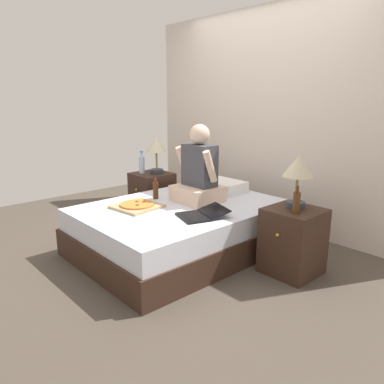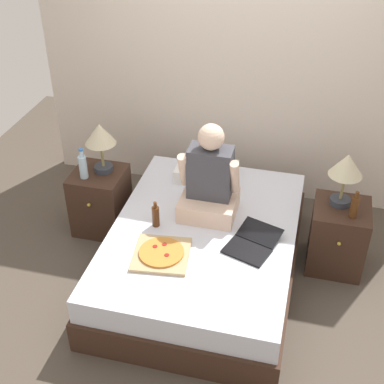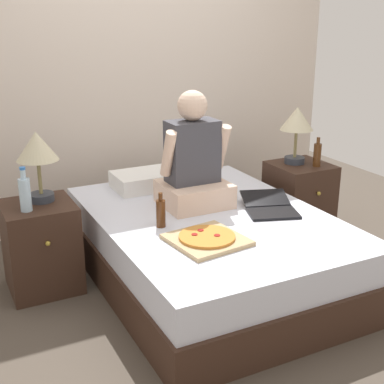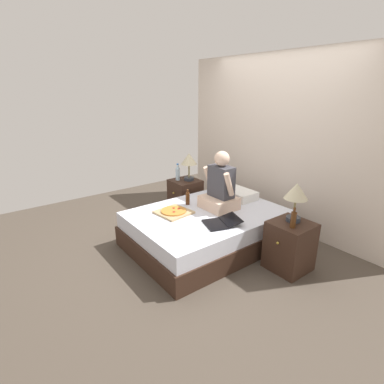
{
  "view_description": "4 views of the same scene",
  "coord_description": "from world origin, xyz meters",
  "px_view_note": "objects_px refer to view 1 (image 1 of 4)",
  "views": [
    {
      "loc": [
        2.7,
        -2.3,
        1.51
      ],
      "look_at": [
        0.14,
        0.01,
        0.63
      ],
      "focal_mm": 35.0,
      "sensor_mm": 36.0,
      "label": 1
    },
    {
      "loc": [
        0.7,
        -3.16,
        3.06
      ],
      "look_at": [
        -0.1,
        0.03,
        0.78
      ],
      "focal_mm": 50.0,
      "sensor_mm": 36.0,
      "label": 2
    },
    {
      "loc": [
        -1.58,
        -2.86,
        1.73
      ],
      "look_at": [
        -0.13,
        0.02,
        0.64
      ],
      "focal_mm": 50.0,
      "sensor_mm": 36.0,
      "label": 3
    },
    {
      "loc": [
        2.79,
        -2.35,
        2.01
      ],
      "look_at": [
        -0.07,
        -0.2,
        0.77
      ],
      "focal_mm": 28.0,
      "sensor_mm": 36.0,
      "label": 4
    }
  ],
  "objects_px": {
    "beer_bottle_on_bed": "(156,190)",
    "pizza_box": "(137,206)",
    "bed": "(182,228)",
    "laptop": "(200,215)",
    "water_bottle": "(142,164)",
    "beer_bottle": "(296,202)",
    "lamp_on_right_nightstand": "(298,170)",
    "nightstand_left": "(152,196)",
    "person_seated": "(198,174)",
    "lamp_on_left_nightstand": "(156,147)",
    "nightstand_right": "(293,241)"
  },
  "relations": [
    {
      "from": "lamp_on_left_nightstand",
      "to": "person_seated",
      "type": "relative_size",
      "value": 0.58
    },
    {
      "from": "lamp_on_right_nightstand",
      "to": "pizza_box",
      "type": "relative_size",
      "value": 1.01
    },
    {
      "from": "beer_bottle_on_bed",
      "to": "nightstand_right",
      "type": "bearing_deg",
      "value": 17.08
    },
    {
      "from": "water_bottle",
      "to": "lamp_on_left_nightstand",
      "type": "bearing_deg",
      "value": 49.4
    },
    {
      "from": "bed",
      "to": "water_bottle",
      "type": "relative_size",
      "value": 7.21
    },
    {
      "from": "person_seated",
      "to": "laptop",
      "type": "height_order",
      "value": "person_seated"
    },
    {
      "from": "pizza_box",
      "to": "nightstand_right",
      "type": "bearing_deg",
      "value": 31.21
    },
    {
      "from": "lamp_on_left_nightstand",
      "to": "laptop",
      "type": "height_order",
      "value": "lamp_on_left_nightstand"
    },
    {
      "from": "bed",
      "to": "pizza_box",
      "type": "distance_m",
      "value": 0.51
    },
    {
      "from": "bed",
      "to": "nightstand_right",
      "type": "relative_size",
      "value": 3.42
    },
    {
      "from": "bed",
      "to": "person_seated",
      "type": "xyz_separation_m",
      "value": [
        -0.01,
        0.23,
        0.52
      ]
    },
    {
      "from": "nightstand_right",
      "to": "person_seated",
      "type": "height_order",
      "value": "person_seated"
    },
    {
      "from": "laptop",
      "to": "beer_bottle_on_bed",
      "type": "relative_size",
      "value": 2.25
    },
    {
      "from": "nightstand_right",
      "to": "beer_bottle",
      "type": "xyz_separation_m",
      "value": [
        0.07,
        -0.1,
        0.39
      ]
    },
    {
      "from": "lamp_on_right_nightstand",
      "to": "laptop",
      "type": "bearing_deg",
      "value": -137.65
    },
    {
      "from": "nightstand_right",
      "to": "lamp_on_right_nightstand",
      "type": "bearing_deg",
      "value": 120.94
    },
    {
      "from": "lamp_on_right_nightstand",
      "to": "laptop",
      "type": "distance_m",
      "value": 0.93
    },
    {
      "from": "water_bottle",
      "to": "beer_bottle",
      "type": "height_order",
      "value": "water_bottle"
    },
    {
      "from": "water_bottle",
      "to": "laptop",
      "type": "height_order",
      "value": "water_bottle"
    },
    {
      "from": "pizza_box",
      "to": "beer_bottle_on_bed",
      "type": "relative_size",
      "value": 2.03
    },
    {
      "from": "beer_bottle_on_bed",
      "to": "pizza_box",
      "type": "bearing_deg",
      "value": -66.52
    },
    {
      "from": "bed",
      "to": "laptop",
      "type": "xyz_separation_m",
      "value": [
        0.39,
        -0.12,
        0.26
      ]
    },
    {
      "from": "lamp_on_left_nightstand",
      "to": "person_seated",
      "type": "distance_m",
      "value": 1.01
    },
    {
      "from": "lamp_on_left_nightstand",
      "to": "lamp_on_right_nightstand",
      "type": "relative_size",
      "value": 1.0
    },
    {
      "from": "nightstand_left",
      "to": "lamp_on_left_nightstand",
      "type": "xyz_separation_m",
      "value": [
        0.04,
        0.05,
        0.62
      ]
    },
    {
      "from": "nightstand_left",
      "to": "laptop",
      "type": "height_order",
      "value": "nightstand_left"
    },
    {
      "from": "water_bottle",
      "to": "person_seated",
      "type": "bearing_deg",
      "value": -3.51
    },
    {
      "from": "pizza_box",
      "to": "bed",
      "type": "bearing_deg",
      "value": 58.73
    },
    {
      "from": "laptop",
      "to": "beer_bottle_on_bed",
      "type": "xyz_separation_m",
      "value": [
        -0.76,
        0.08,
        0.07
      ]
    },
    {
      "from": "nightstand_left",
      "to": "pizza_box",
      "type": "bearing_deg",
      "value": -43.54
    },
    {
      "from": "water_bottle",
      "to": "nightstand_right",
      "type": "relative_size",
      "value": 0.47
    },
    {
      "from": "bed",
      "to": "lamp_on_left_nightstand",
      "type": "height_order",
      "value": "lamp_on_left_nightstand"
    },
    {
      "from": "lamp_on_right_nightstand",
      "to": "beer_bottle",
      "type": "relative_size",
      "value": 1.96
    },
    {
      "from": "nightstand_right",
      "to": "lamp_on_right_nightstand",
      "type": "distance_m",
      "value": 0.62
    },
    {
      "from": "nightstand_left",
      "to": "lamp_on_left_nightstand",
      "type": "height_order",
      "value": "lamp_on_left_nightstand"
    },
    {
      "from": "laptop",
      "to": "nightstand_right",
      "type": "bearing_deg",
      "value": 38.33
    },
    {
      "from": "bed",
      "to": "lamp_on_left_nightstand",
      "type": "bearing_deg",
      "value": 156.19
    },
    {
      "from": "pizza_box",
      "to": "person_seated",
      "type": "bearing_deg",
      "value": 70.09
    },
    {
      "from": "laptop",
      "to": "beer_bottle_on_bed",
      "type": "height_order",
      "value": "beer_bottle_on_bed"
    },
    {
      "from": "lamp_on_right_nightstand",
      "to": "person_seated",
      "type": "height_order",
      "value": "person_seated"
    },
    {
      "from": "bed",
      "to": "nightstand_left",
      "type": "height_order",
      "value": "nightstand_left"
    },
    {
      "from": "lamp_on_left_nightstand",
      "to": "laptop",
      "type": "xyz_separation_m",
      "value": [
        1.38,
        -0.56,
        -0.42
      ]
    },
    {
      "from": "water_bottle",
      "to": "laptop",
      "type": "bearing_deg",
      "value": -15.56
    },
    {
      "from": "bed",
      "to": "person_seated",
      "type": "height_order",
      "value": "person_seated"
    },
    {
      "from": "nightstand_right",
      "to": "laptop",
      "type": "distance_m",
      "value": 0.84
    },
    {
      "from": "beer_bottle",
      "to": "beer_bottle_on_bed",
      "type": "relative_size",
      "value": 1.05
    },
    {
      "from": "lamp_on_left_nightstand",
      "to": "nightstand_right",
      "type": "height_order",
      "value": "lamp_on_left_nightstand"
    },
    {
      "from": "person_seated",
      "to": "nightstand_right",
      "type": "bearing_deg",
      "value": 8.62
    },
    {
      "from": "lamp_on_right_nightstand",
      "to": "person_seated",
      "type": "distance_m",
      "value": 1.04
    },
    {
      "from": "laptop",
      "to": "lamp_on_right_nightstand",
      "type": "bearing_deg",
      "value": 42.35
    }
  ]
}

